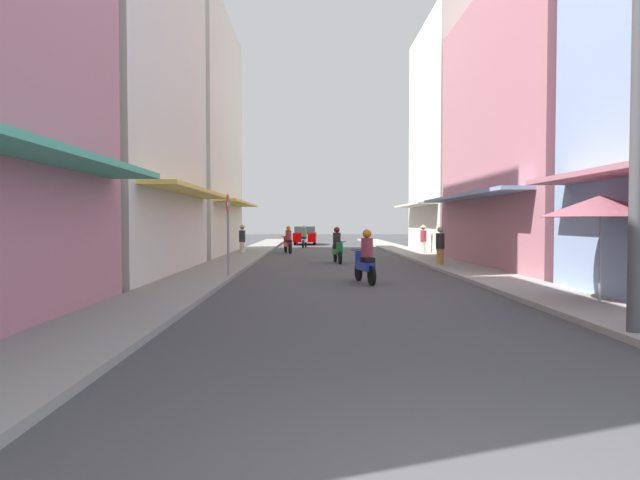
{
  "coord_description": "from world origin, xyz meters",
  "views": [
    {
      "loc": [
        -1.1,
        -3.01,
        1.78
      ],
      "look_at": [
        -0.71,
        20.57,
        1.0
      ],
      "focal_mm": 30.25,
      "sensor_mm": 36.0,
      "label": 1
    }
  ],
  "objects_px": {
    "motorbike_white": "(304,238)",
    "street_sign_no_entry": "(228,224)",
    "pedestrian_crossing": "(440,247)",
    "pedestrian_far": "(423,238)",
    "parked_car": "(305,235)",
    "utility_pole": "(638,99)",
    "motorbike_blue": "(365,259)",
    "vendor_umbrella": "(601,206)",
    "motorbike_red": "(288,241)",
    "motorbike_green": "(337,247)",
    "pedestrian_midway": "(242,238)"
  },
  "relations": [
    {
      "from": "motorbike_white",
      "to": "vendor_umbrella",
      "type": "xyz_separation_m",
      "value": [
        6.41,
        -26.71,
        1.41
      ]
    },
    {
      "from": "motorbike_white",
      "to": "pedestrian_far",
      "type": "bearing_deg",
      "value": -52.29
    },
    {
      "from": "utility_pole",
      "to": "street_sign_no_entry",
      "type": "distance_m",
      "value": 11.65
    },
    {
      "from": "vendor_umbrella",
      "to": "street_sign_no_entry",
      "type": "xyz_separation_m",
      "value": [
        -8.53,
        5.81,
        -0.4
      ]
    },
    {
      "from": "pedestrian_far",
      "to": "vendor_umbrella",
      "type": "xyz_separation_m",
      "value": [
        -0.17,
        -18.2,
        1.18
      ]
    },
    {
      "from": "motorbike_blue",
      "to": "street_sign_no_entry",
      "type": "xyz_separation_m",
      "value": [
        -4.15,
        1.14,
        1.01
      ]
    },
    {
      "from": "motorbike_blue",
      "to": "motorbike_green",
      "type": "relative_size",
      "value": 0.99
    },
    {
      "from": "motorbike_white",
      "to": "street_sign_no_entry",
      "type": "height_order",
      "value": "street_sign_no_entry"
    },
    {
      "from": "motorbike_red",
      "to": "motorbike_green",
      "type": "relative_size",
      "value": 0.98
    },
    {
      "from": "motorbike_blue",
      "to": "parked_car",
      "type": "distance_m",
      "value": 27.4
    },
    {
      "from": "motorbike_red",
      "to": "street_sign_no_entry",
      "type": "height_order",
      "value": "street_sign_no_entry"
    },
    {
      "from": "pedestrian_crossing",
      "to": "pedestrian_far",
      "type": "xyz_separation_m",
      "value": [
        1.04,
        8.1,
        0.14
      ]
    },
    {
      "from": "motorbike_green",
      "to": "street_sign_no_entry",
      "type": "height_order",
      "value": "street_sign_no_entry"
    },
    {
      "from": "motorbike_green",
      "to": "pedestrian_crossing",
      "type": "bearing_deg",
      "value": -30.77
    },
    {
      "from": "pedestrian_crossing",
      "to": "street_sign_no_entry",
      "type": "height_order",
      "value": "street_sign_no_entry"
    },
    {
      "from": "motorbike_green",
      "to": "pedestrian_far",
      "type": "height_order",
      "value": "pedestrian_far"
    },
    {
      "from": "motorbike_blue",
      "to": "parked_car",
      "type": "height_order",
      "value": "motorbike_blue"
    },
    {
      "from": "motorbike_green",
      "to": "pedestrian_midway",
      "type": "distance_m",
      "value": 7.42
    },
    {
      "from": "utility_pole",
      "to": "pedestrian_midway",
      "type": "bearing_deg",
      "value": 112.24
    },
    {
      "from": "motorbike_blue",
      "to": "pedestrian_far",
      "type": "distance_m",
      "value": 14.28
    },
    {
      "from": "motorbike_white",
      "to": "pedestrian_far",
      "type": "xyz_separation_m",
      "value": [
        6.57,
        -8.5,
        0.23
      ]
    },
    {
      "from": "vendor_umbrella",
      "to": "street_sign_no_entry",
      "type": "distance_m",
      "value": 10.32
    },
    {
      "from": "parked_car",
      "to": "street_sign_no_entry",
      "type": "xyz_separation_m",
      "value": [
        -2.11,
        -26.18,
        0.98
      ]
    },
    {
      "from": "motorbike_blue",
      "to": "parked_car",
      "type": "bearing_deg",
      "value": 94.28
    },
    {
      "from": "utility_pole",
      "to": "parked_car",
      "type": "bearing_deg",
      "value": 98.7
    },
    {
      "from": "pedestrian_far",
      "to": "utility_pole",
      "type": "bearing_deg",
      "value": -93.34
    },
    {
      "from": "parked_car",
      "to": "utility_pole",
      "type": "distance_m",
      "value": 35.45
    },
    {
      "from": "pedestrian_far",
      "to": "pedestrian_midway",
      "type": "bearing_deg",
      "value": -179.1
    },
    {
      "from": "parked_car",
      "to": "motorbike_green",
      "type": "bearing_deg",
      "value": -85.27
    },
    {
      "from": "parked_car",
      "to": "street_sign_no_entry",
      "type": "height_order",
      "value": "street_sign_no_entry"
    },
    {
      "from": "parked_car",
      "to": "utility_pole",
      "type": "height_order",
      "value": "utility_pole"
    },
    {
      "from": "motorbike_blue",
      "to": "motorbike_green",
      "type": "height_order",
      "value": "same"
    },
    {
      "from": "utility_pole",
      "to": "street_sign_no_entry",
      "type": "height_order",
      "value": "utility_pole"
    },
    {
      "from": "motorbike_blue",
      "to": "motorbike_red",
      "type": "distance_m",
      "value": 15.55
    },
    {
      "from": "motorbike_green",
      "to": "street_sign_no_entry",
      "type": "xyz_separation_m",
      "value": [
        -3.73,
        -6.64,
        1.01
      ]
    },
    {
      "from": "motorbike_blue",
      "to": "vendor_umbrella",
      "type": "relative_size",
      "value": 0.75
    },
    {
      "from": "pedestrian_midway",
      "to": "pedestrian_far",
      "type": "distance_m",
      "value": 9.82
    },
    {
      "from": "motorbike_green",
      "to": "pedestrian_crossing",
      "type": "height_order",
      "value": "pedestrian_crossing"
    },
    {
      "from": "motorbike_red",
      "to": "pedestrian_crossing",
      "type": "bearing_deg",
      "value": -56.95
    },
    {
      "from": "parked_car",
      "to": "pedestrian_midway",
      "type": "height_order",
      "value": "pedestrian_midway"
    },
    {
      "from": "motorbike_white",
      "to": "street_sign_no_entry",
      "type": "xyz_separation_m",
      "value": [
        -2.12,
        -20.9,
        1.01
      ]
    },
    {
      "from": "motorbike_green",
      "to": "parked_car",
      "type": "xyz_separation_m",
      "value": [
        -1.62,
        19.55,
        0.04
      ]
    },
    {
      "from": "motorbike_white",
      "to": "pedestrian_crossing",
      "type": "relative_size",
      "value": 1.13
    },
    {
      "from": "street_sign_no_entry",
      "to": "motorbike_red",
      "type": "bearing_deg",
      "value": 84.95
    },
    {
      "from": "utility_pole",
      "to": "motorbike_blue",
      "type": "bearing_deg",
      "value": 113.47
    },
    {
      "from": "motorbike_white",
      "to": "parked_car",
      "type": "relative_size",
      "value": 0.44
    },
    {
      "from": "utility_pole",
      "to": "street_sign_no_entry",
      "type": "bearing_deg",
      "value": 130.45
    },
    {
      "from": "motorbike_blue",
      "to": "motorbike_red",
      "type": "xyz_separation_m",
      "value": [
        -2.9,
        15.28,
        0.0
      ]
    },
    {
      "from": "utility_pole",
      "to": "motorbike_white",
      "type": "bearing_deg",
      "value": 100.21
    },
    {
      "from": "pedestrian_midway",
      "to": "street_sign_no_entry",
      "type": "relative_size",
      "value": 0.63
    }
  ]
}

